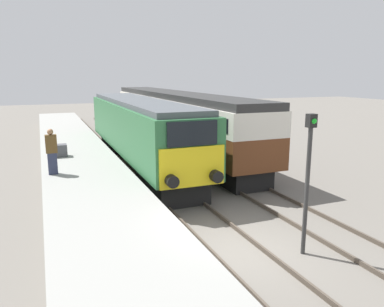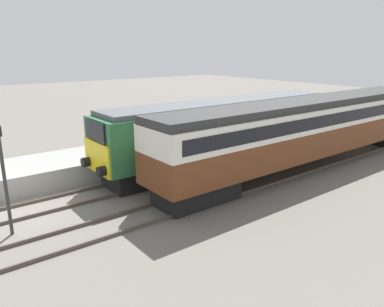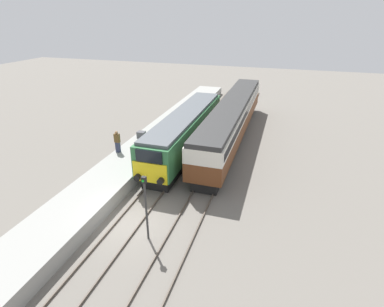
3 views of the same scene
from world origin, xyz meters
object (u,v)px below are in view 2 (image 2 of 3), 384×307
object	(u,v)px
person_on_platform	(123,126)
luggage_crate	(174,131)
passenger_carriage	(320,124)
signal_post	(3,172)
locomotive	(223,128)

from	to	relation	value
person_on_platform	luggage_crate	size ratio (longest dim) A/B	2.65
person_on_platform	luggage_crate	xyz separation A→B (m)	(0.43, 3.43, -0.63)
person_on_platform	passenger_carriage	bearing A→B (deg)	45.16
luggage_crate	passenger_carriage	bearing A→B (deg)	31.35
person_on_platform	luggage_crate	distance (m)	3.51
person_on_platform	luggage_crate	world-z (taller)	person_on_platform
signal_post	locomotive	bearing A→B (deg)	98.24
person_on_platform	signal_post	xyz separation A→B (m)	(6.29, -7.84, 0.41)
passenger_carriage	locomotive	bearing A→B (deg)	-129.38
locomotive	luggage_crate	distance (m)	4.26
locomotive	passenger_carriage	size ratio (longest dim) A/B	0.71
passenger_carriage	luggage_crate	world-z (taller)	passenger_carriage
luggage_crate	person_on_platform	bearing A→B (deg)	-97.09
locomotive	luggage_crate	world-z (taller)	locomotive
locomotive	passenger_carriage	bearing A→B (deg)	50.62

